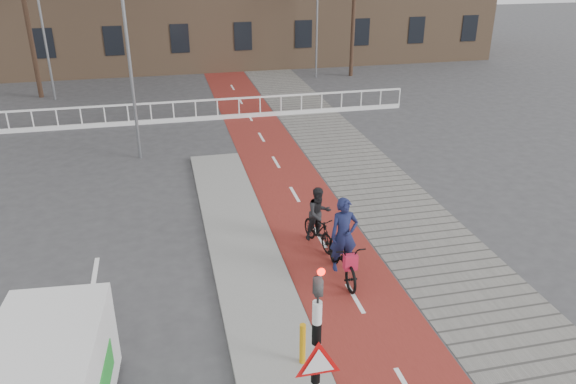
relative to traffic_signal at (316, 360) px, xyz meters
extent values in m
plane|color=#38383A|center=(0.60, 2.02, -1.99)|extent=(120.00, 120.00, 0.00)
cube|color=maroon|center=(2.10, 12.02, -1.98)|extent=(2.50, 60.00, 0.01)
cube|color=slate|center=(4.90, 12.02, -1.98)|extent=(3.00, 60.00, 0.01)
cube|color=gray|center=(-0.10, 6.02, -1.93)|extent=(1.80, 16.00, 0.12)
cylinder|color=black|center=(0.00, 0.02, -0.43)|extent=(0.14, 0.14, 2.88)
imported|color=black|center=(0.00, 0.02, 1.41)|extent=(0.13, 0.16, 0.80)
cylinder|color=#FF0C05|center=(0.00, -0.12, 1.59)|extent=(0.11, 0.02, 0.11)
cylinder|color=#CA8B0B|center=(0.34, 2.07, -1.42)|extent=(0.12, 0.12, 0.89)
imported|color=black|center=(2.08, 4.96, -1.44)|extent=(0.72, 2.05, 1.08)
imported|color=#151B3F|center=(2.08, 4.96, -0.80)|extent=(0.69, 0.45, 1.88)
cube|color=#B91A38|center=(2.09, 4.41, -1.23)|extent=(0.31, 0.20, 0.38)
imported|color=black|center=(1.93, 6.58, -1.51)|extent=(0.80, 1.63, 0.94)
imported|color=black|center=(1.93, 6.58, -1.00)|extent=(0.83, 0.71, 1.48)
cylinder|color=black|center=(-3.29, 2.29, -1.68)|extent=(0.27, 0.63, 0.61)
cube|color=silver|center=(-4.40, 19.02, -1.04)|extent=(28.00, 0.08, 0.08)
cube|color=silver|center=(-4.40, 19.02, -1.89)|extent=(28.00, 0.10, 0.20)
cylinder|color=black|center=(-8.09, 25.20, 1.77)|extent=(0.25, 0.25, 7.53)
cylinder|color=black|center=(9.60, 26.40, 1.71)|extent=(0.23, 0.23, 7.39)
cylinder|color=slate|center=(-2.86, 14.64, 2.07)|extent=(0.12, 0.12, 8.13)
cylinder|color=slate|center=(-7.30, 24.52, 1.54)|extent=(0.12, 0.12, 7.07)
cylinder|color=slate|center=(7.41, 26.53, 2.06)|extent=(0.12, 0.12, 8.09)
camera|label=1|loc=(-1.86, -6.24, 5.63)|focal=35.00mm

